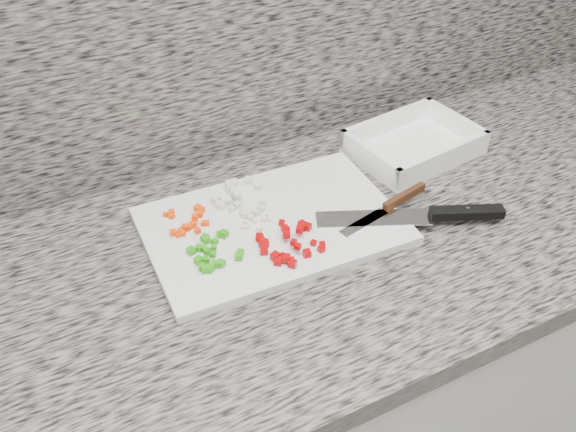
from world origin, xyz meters
The scene contains 12 objects.
cabinet centered at (0.00, 1.44, 0.43)m, with size 3.92×0.62×0.86m, color silver.
countertop centered at (0.00, 1.44, 0.88)m, with size 3.96×0.64×0.04m, color slate.
backsplash centered at (0.00, 1.74, 1.20)m, with size 3.92×0.02×0.60m, color slate.
cutting_board centered at (0.00, 1.49, 0.91)m, with size 0.43×0.28×0.01m, color silver.
carrot_pile centered at (-0.13, 1.56, 0.92)m, with size 0.08×0.08×0.02m.
onion_pile centered at (-0.03, 1.58, 0.92)m, with size 0.10×0.11×0.02m.
green_pepper_pile centered at (-0.12, 1.46, 0.92)m, with size 0.08×0.09×0.02m.
red_pepper_pile centered at (-0.01, 1.42, 0.92)m, with size 0.11×0.11×0.02m.
garlic_pile centered at (-0.03, 1.51, 0.92)m, with size 0.06×0.05×0.01m.
chef_knife centered at (0.25, 1.38, 0.92)m, with size 0.31×0.17×0.02m.
paring_knife centered at (0.21, 1.44, 0.92)m, with size 0.20×0.06×0.02m.
tray centered at (0.36, 1.58, 0.92)m, with size 0.26×0.20×0.05m.
Camera 1 is at (-0.36, 0.73, 1.61)m, focal length 40.00 mm.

